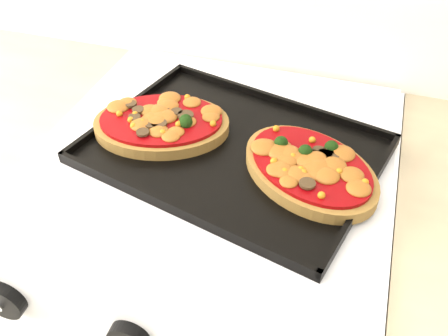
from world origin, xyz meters
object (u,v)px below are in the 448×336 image
at_px(baking_tray, 233,148).
at_px(pizza_left, 161,122).
at_px(stove, 217,305).
at_px(pizza_right, 310,167).

xyz_separation_m(baking_tray, pizza_left, (-0.13, 0.01, 0.02)).
bearing_deg(baking_tray, stove, -163.96).
relative_size(stove, pizza_right, 3.88).
bearing_deg(pizza_left, baking_tray, -5.49).
xyz_separation_m(pizza_left, pizza_right, (0.26, -0.04, 0.00)).
height_order(stove, baking_tray, baking_tray).
relative_size(baking_tray, pizza_left, 1.96).
bearing_deg(baking_tray, pizza_right, 2.18).
xyz_separation_m(stove, pizza_right, (0.16, -0.03, 0.48)).
height_order(pizza_left, pizza_right, same).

